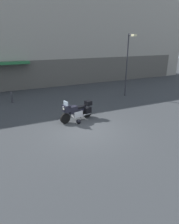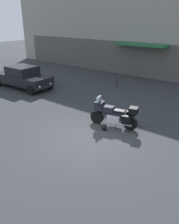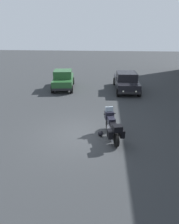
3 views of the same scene
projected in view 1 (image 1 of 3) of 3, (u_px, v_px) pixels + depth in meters
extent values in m
plane|color=#2D3033|center=(85.00, 131.00, 10.80)|extent=(80.00, 80.00, 0.00)
cube|color=gray|center=(36.00, 40.00, 19.80)|extent=(37.71, 2.40, 9.23)
cube|color=#514E48|center=(41.00, 74.00, 19.88)|extent=(33.94, 0.12, 2.80)
cube|color=#236638|center=(4.00, 63.00, 17.77)|extent=(4.40, 1.10, 0.20)
cylinder|color=black|center=(65.00, 118.00, 11.70)|extent=(0.66, 0.28, 0.64)
cylinder|color=black|center=(87.00, 113.00, 12.62)|extent=(0.66, 0.28, 0.64)
cylinder|color=#B7B7BC|center=(65.00, 111.00, 11.56)|extent=(0.33, 0.14, 0.68)
cube|color=#B7B7BC|center=(77.00, 114.00, 12.15)|extent=(0.67, 0.52, 0.36)
cube|color=black|center=(77.00, 110.00, 12.07)|extent=(1.13, 0.52, 0.28)
cube|color=black|center=(73.00, 108.00, 11.83)|extent=(0.58, 0.45, 0.24)
cube|color=black|center=(80.00, 107.00, 12.13)|extent=(0.61, 0.42, 0.12)
cube|color=black|center=(67.00, 108.00, 11.56)|extent=(0.45, 0.51, 0.40)
cube|color=#8C9EAD|center=(66.00, 104.00, 11.43)|extent=(0.17, 0.41, 0.28)
sphere|color=#EAEACC|center=(64.00, 109.00, 11.46)|extent=(0.14, 0.14, 0.14)
cylinder|color=black|center=(68.00, 107.00, 11.57)|extent=(0.18, 0.61, 0.04)
cylinder|color=#B7B7BC|center=(87.00, 114.00, 12.38)|extent=(0.56, 0.21, 0.09)
cube|color=black|center=(88.00, 110.00, 12.26)|extent=(0.43, 0.28, 0.36)
cube|color=black|center=(83.00, 108.00, 12.67)|extent=(0.43, 0.28, 0.36)
cube|color=black|center=(88.00, 103.00, 12.46)|extent=(0.44, 0.47, 0.28)
cylinder|color=black|center=(81.00, 118.00, 12.19)|extent=(0.05, 0.13, 0.29)
sphere|color=black|center=(78.00, 121.00, 11.71)|extent=(0.28, 0.28, 0.28)
cylinder|color=#2D2D33|center=(127.00, 66.00, 16.73)|extent=(0.12, 0.12, 5.18)
cylinder|color=#2D2D33|center=(131.00, 35.00, 15.56)|extent=(0.08, 0.70, 0.08)
cube|color=beige|center=(134.00, 35.00, 15.28)|extent=(0.28, 0.36, 0.16)
cylinder|color=#333338|center=(12.00, 98.00, 15.59)|extent=(0.16, 0.16, 0.79)
sphere|color=#333338|center=(11.00, 93.00, 15.45)|extent=(0.16, 0.16, 0.16)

